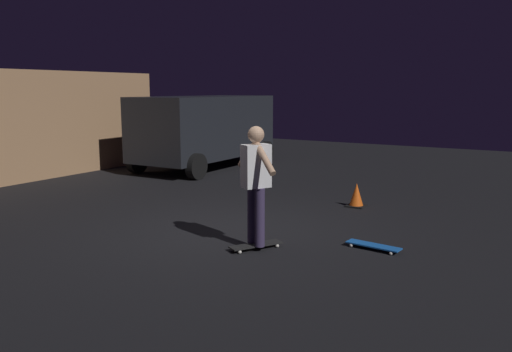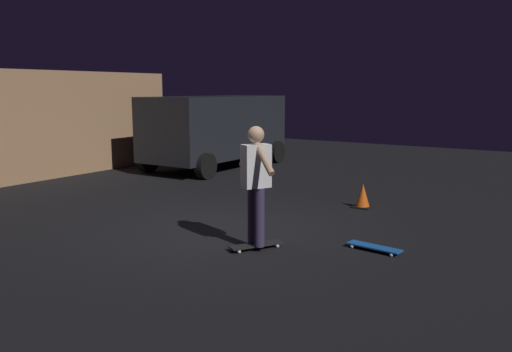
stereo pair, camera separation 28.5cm
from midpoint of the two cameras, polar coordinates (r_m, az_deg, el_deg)
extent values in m
plane|color=black|center=(8.34, -2.14, -6.03)|extent=(28.00, 28.00, 0.00)
cube|color=black|center=(14.90, -3.87, 5.46)|extent=(4.61, 1.93, 1.70)
cube|color=black|center=(16.76, 0.80, 7.14)|extent=(0.07, 1.75, 0.64)
cylinder|color=black|center=(16.96, -3.00, 3.09)|extent=(0.66, 0.22, 0.66)
cylinder|color=black|center=(15.90, 2.81, 2.66)|extent=(0.66, 0.22, 0.66)
cylinder|color=black|center=(14.29, -11.22, 1.70)|extent=(0.66, 0.22, 0.66)
cylinder|color=black|center=(13.01, -4.92, 1.09)|extent=(0.66, 0.22, 0.66)
cube|color=black|center=(7.40, 1.11, -7.57)|extent=(0.77, 0.57, 0.02)
sphere|color=silver|center=(7.62, 2.83, -7.35)|extent=(0.05, 0.05, 0.05)
sphere|color=silver|center=(7.48, 3.47, -7.69)|extent=(0.05, 0.05, 0.05)
sphere|color=silver|center=(7.36, -1.29, -7.96)|extent=(0.05, 0.05, 0.05)
sphere|color=silver|center=(7.21, -0.71, -8.33)|extent=(0.05, 0.05, 0.05)
cube|color=#1959B2|center=(7.53, 13.93, -7.56)|extent=(0.29, 0.80, 0.02)
sphere|color=silver|center=(7.60, 11.59, -7.60)|extent=(0.05, 0.05, 0.05)
sphere|color=silver|center=(7.74, 12.19, -7.29)|extent=(0.05, 0.05, 0.05)
sphere|color=silver|center=(7.35, 15.75, -8.36)|extent=(0.05, 0.05, 0.05)
sphere|color=silver|center=(7.50, 16.29, -8.03)|extent=(0.05, 0.05, 0.05)
cylinder|color=#382D4C|center=(7.39, 0.73, -4.24)|extent=(0.14, 0.14, 0.82)
cylinder|color=#382D4C|center=(7.20, 1.53, -4.61)|extent=(0.14, 0.14, 0.82)
cube|color=white|center=(7.15, 1.14, 1.10)|extent=(0.44, 0.38, 0.60)
sphere|color=tan|center=(7.10, 1.15, 4.58)|extent=(0.23, 0.23, 0.23)
cylinder|color=tan|center=(7.33, 0.35, 2.49)|extent=(0.35, 0.51, 0.46)
cylinder|color=tan|center=(6.94, 1.98, 2.09)|extent=(0.35, 0.51, 0.46)
cube|color=black|center=(10.15, 12.40, -3.33)|extent=(0.34, 0.34, 0.03)
cone|color=#EA5914|center=(10.11, 12.45, -2.14)|extent=(0.28, 0.28, 0.46)
camera|label=1|loc=(0.14, -88.86, 0.19)|focal=36.42mm
camera|label=2|loc=(0.14, 91.14, -0.19)|focal=36.42mm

